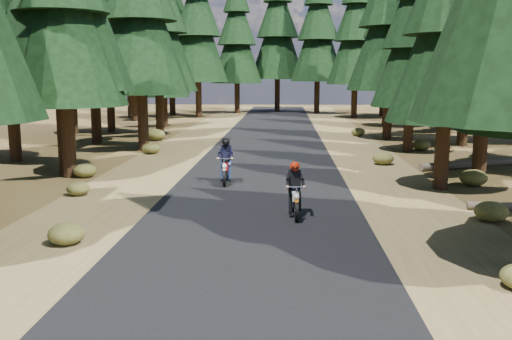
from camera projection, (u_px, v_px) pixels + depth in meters
The scene contains 9 objects.
ground at pixel (253, 220), 15.05m from camera, with size 120.00×120.00×0.00m, color #4D3B1B.
road at pixel (261, 184), 19.98m from camera, with size 6.00×100.00×0.01m, color black.
shoulder_l at pixel (132, 183), 20.21m from camera, with size 3.20×100.00×0.01m, color brown.
shoulder_r at pixel (393, 186), 19.75m from camera, with size 3.20×100.00×0.01m, color brown.
pine_forest at pixel (272, 7), 34.49m from camera, with size 34.59×55.08×16.32m.
log_near at pixel (468, 164), 23.53m from camera, with size 0.32×0.32×4.70m, color #4C4233.
understory_shrubs at pixel (288, 163), 22.99m from camera, with size 15.55×31.52×0.67m.
rider_lead at pixel (295, 199), 15.33m from camera, with size 0.59×1.69×1.48m.
rider_follow at pixel (226, 169), 20.05m from camera, with size 0.58×1.79×1.58m.
Camera 1 is at (0.81, -14.61, 3.79)m, focal length 40.00 mm.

